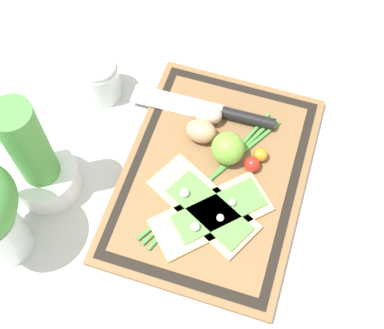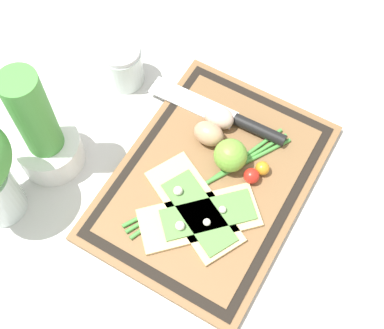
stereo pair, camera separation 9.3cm
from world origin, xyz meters
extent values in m
plane|color=silver|center=(0.00, 0.00, 0.00)|extent=(6.00, 6.00, 0.00)
cube|color=brown|center=(0.00, 0.00, 0.01)|extent=(0.43, 0.32, 0.01)
cube|color=black|center=(0.00, 0.00, 0.01)|extent=(0.40, 0.29, 0.00)
cube|color=brown|center=(0.00, 0.00, 0.02)|extent=(0.37, 0.26, 0.00)
cube|color=#DBBC7F|center=(-0.08, -0.02, 0.02)|extent=(0.20, 0.20, 0.01)
cube|color=#568942|center=(-0.06, -0.03, 0.03)|extent=(0.15, 0.15, 0.00)
sphere|color=silver|center=(-0.11, 0.00, 0.03)|extent=(0.02, 0.02, 0.02)
sphere|color=silver|center=(-0.05, -0.05, 0.03)|extent=(0.01, 0.01, 0.01)
cube|color=#DBBC7F|center=(-0.06, 0.00, 0.02)|extent=(0.16, 0.21, 0.01)
cube|color=#568942|center=(-0.07, -0.01, 0.03)|extent=(0.12, 0.16, 0.00)
sphere|color=silver|center=(-0.05, 0.04, 0.03)|extent=(0.02, 0.02, 0.02)
sphere|color=silver|center=(-0.08, -0.03, 0.03)|extent=(0.01, 0.01, 0.01)
cube|color=silver|center=(0.12, 0.11, 0.02)|extent=(0.04, 0.17, 0.00)
cylinder|color=black|center=(0.13, -0.03, 0.03)|extent=(0.02, 0.10, 0.02)
ellipsoid|color=tan|center=(0.07, 0.04, 0.04)|extent=(0.04, 0.06, 0.04)
ellipsoid|color=beige|center=(0.11, 0.04, 0.04)|extent=(0.04, 0.06, 0.04)
sphere|color=#70A838|center=(0.04, -0.01, 0.05)|extent=(0.06, 0.06, 0.06)
sphere|color=red|center=(0.03, -0.06, 0.03)|extent=(0.03, 0.03, 0.03)
sphere|color=orange|center=(0.06, -0.07, 0.03)|extent=(0.02, 0.02, 0.02)
cylinder|color=#47933D|center=(-0.01, 0.00, 0.02)|extent=(0.29, 0.18, 0.01)
cylinder|color=#47933D|center=(-0.01, 0.00, 0.02)|extent=(0.30, 0.16, 0.01)
cylinder|color=#47933D|center=(-0.01, 0.00, 0.02)|extent=(0.32, 0.13, 0.01)
cylinder|color=white|center=(-0.10, 0.27, 0.03)|extent=(0.11, 0.11, 0.06)
cylinder|color=#47933D|center=(-0.10, 0.27, 0.13)|extent=(0.06, 0.06, 0.21)
cylinder|color=silver|center=(0.11, 0.26, 0.04)|extent=(0.08, 0.08, 0.08)
cylinder|color=olive|center=(0.11, 0.26, 0.02)|extent=(0.07, 0.07, 0.03)
cylinder|color=silver|center=(0.11, 0.26, 0.08)|extent=(0.07, 0.07, 0.01)
camera|label=1|loc=(-0.41, -0.09, 0.86)|focal=50.00mm
camera|label=2|loc=(-0.37, -0.17, 0.86)|focal=50.00mm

